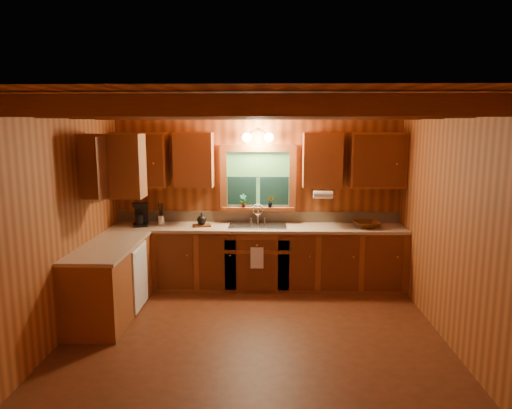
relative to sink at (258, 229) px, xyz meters
The scene contains 20 objects.
room 1.66m from the sink, 90.00° to the right, with size 4.20×4.20×4.20m.
ceiling_beams 2.29m from the sink, 90.00° to the right, with size 4.20×2.54×0.18m.
base_cabinets 0.73m from the sink, 147.14° to the right, with size 4.20×2.22×0.86m.
countertop 0.57m from the sink, 146.97° to the right, with size 4.20×2.24×0.04m.
backsplash 0.31m from the sink, 90.00° to the left, with size 4.20×0.02×0.16m, color tan.
dishwasher_panel 1.79m from the sink, 147.88° to the right, with size 0.02×0.60×0.80m, color white.
upper_cabinets 1.15m from the sink, 162.32° to the right, with size 4.19×1.77×0.78m.
window 0.72m from the sink, 90.00° to the left, with size 1.12×0.08×1.00m.
window_sill 0.34m from the sink, 90.00° to the left, with size 1.06×0.14×0.04m, color brown.
wall_sconce 1.32m from the sink, 90.00° to the left, with size 0.45×0.21×0.17m.
paper_towel_roll 1.06m from the sink, ahead, with size 0.11×0.11×0.27m, color white.
dish_towel 0.48m from the sink, 90.00° to the right, with size 0.18×0.01×0.30m, color white.
sink is the anchor object (origin of this frame).
coffee_maker 1.70m from the sink, behind, with size 0.19×0.24×0.33m.
utensil_crock 1.42m from the sink, behind, with size 0.11×0.11×0.32m.
cutting_board 0.81m from the sink, behind, with size 0.25×0.18×0.02m, color #5C2B13.
teakettle 0.82m from the sink, behind, with size 0.14×0.14×0.17m.
wicker_basket 1.55m from the sink, ahead, with size 0.37×0.37×0.09m, color #48230C.
potted_plant_left 0.47m from the sink, 140.38° to the left, with size 0.10×0.07×0.20m, color #5C2B13.
potted_plant_right 0.45m from the sink, 44.85° to the left, with size 0.09×0.07×0.17m, color #5C2B13.
Camera 1 is at (0.16, -5.00, 2.34)m, focal length 32.93 mm.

